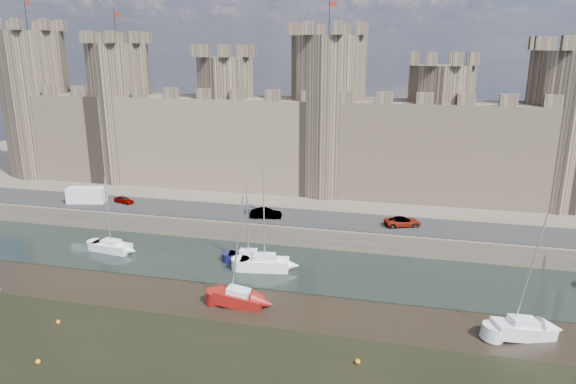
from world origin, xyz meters
name	(u,v)px	position (x,y,z in m)	size (l,w,h in m)	color
water_channel	(273,265)	(0.00, 24.00, 0.04)	(160.00, 12.00, 0.08)	black
quay	(326,179)	(0.00, 60.00, 1.25)	(160.00, 60.00, 2.50)	#4C443A
road	(293,217)	(0.00, 34.00, 2.55)	(160.00, 7.00, 0.10)	black
castle	(310,131)	(-0.64, 48.00, 11.67)	(108.50, 11.00, 29.00)	#42382B
car_0	(124,200)	(-24.72, 34.45, 3.03)	(1.25, 3.11, 1.06)	gray
car_1	(266,213)	(-3.30, 32.82, 3.17)	(1.41, 4.04, 1.33)	gray
car_2	(262,211)	(-4.26, 34.17, 3.07)	(1.58, 3.90, 1.13)	gray
car_3	(403,222)	(13.98, 33.73, 3.12)	(2.07, 4.48, 1.25)	gray
van	(87,195)	(-29.99, 33.50, 3.63)	(5.17, 2.07, 2.26)	silver
sailboat_0	(111,246)	(-20.08, 23.39, 0.74)	(5.12, 2.53, 9.19)	silver
sailboat_1	(248,256)	(-3.03, 24.35, 0.73)	(4.69, 2.46, 8.95)	black
sailboat_2	(265,263)	(-0.57, 22.55, 0.89)	(5.57, 2.84, 11.50)	white
sailboat_4	(239,298)	(-0.73, 14.19, 0.81)	(4.80, 1.87, 11.21)	maroon
sailboat_5	(522,329)	(24.52, 14.54, 0.79)	(5.56, 3.60, 11.20)	silver
buoy_0	(38,362)	(-12.91, 1.52, 0.20)	(0.40, 0.40, 0.40)	orange
buoy_1	(58,322)	(-15.35, 7.18, 0.19)	(0.38, 0.38, 0.38)	orange
buoy_3	(358,362)	(11.33, 7.35, 0.22)	(0.44, 0.44, 0.44)	orange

